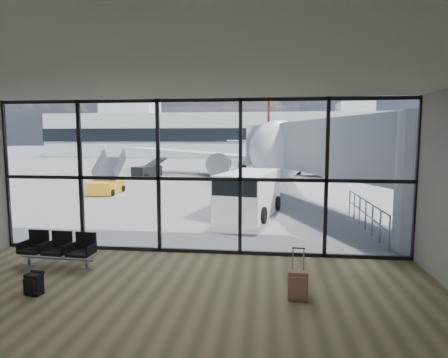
% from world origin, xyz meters
% --- Properties ---
extents(ground, '(220.00, 220.00, 0.00)m').
position_xyz_m(ground, '(0.00, 40.00, 0.00)').
color(ground, slate).
rests_on(ground, ground).
extents(lounge_shell, '(12.02, 8.01, 4.51)m').
position_xyz_m(lounge_shell, '(0.00, -4.80, 2.65)').
color(lounge_shell, brown).
rests_on(lounge_shell, ground).
extents(glass_curtain_wall, '(12.10, 0.12, 4.50)m').
position_xyz_m(glass_curtain_wall, '(0.00, 0.00, 2.25)').
color(glass_curtain_wall, white).
rests_on(glass_curtain_wall, ground).
extents(jet_bridge, '(8.00, 16.50, 4.33)m').
position_xyz_m(jet_bridge, '(4.90, 7.07, 2.76)').
color(jet_bridge, '#AFB3B5').
rests_on(jet_bridge, ground).
extents(apron_railing, '(0.06, 5.46, 1.11)m').
position_xyz_m(apron_railing, '(5.60, 3.50, 0.72)').
color(apron_railing, gray).
rests_on(apron_railing, ground).
extents(far_terminal, '(80.00, 12.20, 11.00)m').
position_xyz_m(far_terminal, '(-0.59, 61.97, 4.21)').
color(far_terminal, beige).
rests_on(far_terminal, ground).
extents(tree_0, '(4.95, 4.95, 7.12)m').
position_xyz_m(tree_0, '(-45.00, 72.00, 4.63)').
color(tree_0, '#382619').
rests_on(tree_0, ground).
extents(tree_1, '(5.61, 5.61, 8.07)m').
position_xyz_m(tree_1, '(-39.00, 72.00, 5.25)').
color(tree_1, '#382619').
rests_on(tree_1, ground).
extents(tree_2, '(6.27, 6.27, 9.03)m').
position_xyz_m(tree_2, '(-33.00, 72.00, 5.88)').
color(tree_2, '#382619').
rests_on(tree_2, ground).
extents(tree_3, '(4.95, 4.95, 7.12)m').
position_xyz_m(tree_3, '(-27.00, 72.00, 4.63)').
color(tree_3, '#382619').
rests_on(tree_3, ground).
extents(tree_4, '(5.61, 5.61, 8.07)m').
position_xyz_m(tree_4, '(-21.00, 72.00, 5.25)').
color(tree_4, '#382619').
rests_on(tree_4, ground).
extents(tree_5, '(6.27, 6.27, 9.03)m').
position_xyz_m(tree_5, '(-15.00, 72.00, 5.88)').
color(tree_5, '#382619').
rests_on(tree_5, ground).
extents(seating_row, '(2.04, 0.69, 0.90)m').
position_xyz_m(seating_row, '(-3.49, -1.51, 0.50)').
color(seating_row, gray).
rests_on(seating_row, ground).
extents(backpack, '(0.37, 0.35, 0.51)m').
position_xyz_m(backpack, '(-3.01, -3.36, 0.25)').
color(backpack, black).
rests_on(backpack, ground).
extents(suitcase, '(0.42, 0.32, 1.10)m').
position_xyz_m(suitcase, '(2.62, -2.98, 0.33)').
color(suitcase, '#8B684D').
rests_on(suitcase, ground).
extents(airliner, '(29.29, 33.88, 8.73)m').
position_xyz_m(airliner, '(2.34, 25.61, 2.66)').
color(airliner, white).
rests_on(airliner, ground).
extents(service_van, '(2.87, 4.71, 1.91)m').
position_xyz_m(service_van, '(1.16, 5.56, 0.98)').
color(service_van, white).
rests_on(service_van, ground).
extents(belt_loader, '(2.37, 3.75, 1.64)m').
position_xyz_m(belt_loader, '(-8.41, 21.05, 0.55)').
color(belt_loader, black).
rests_on(belt_loader, ground).
extents(mobile_stairs, '(1.74, 3.11, 2.15)m').
position_xyz_m(mobile_stairs, '(-7.82, 11.17, 0.52)').
color(mobile_stairs, orange).
rests_on(mobile_stairs, ground).
extents(traffic_cone_a, '(0.39, 0.39, 0.56)m').
position_xyz_m(traffic_cone_a, '(2.73, 14.63, 0.27)').
color(traffic_cone_a, red).
rests_on(traffic_cone_a, ground).
extents(traffic_cone_b, '(0.41, 0.41, 0.59)m').
position_xyz_m(traffic_cone_b, '(0.79, 14.83, 0.28)').
color(traffic_cone_b, '#FF510D').
rests_on(traffic_cone_b, ground).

